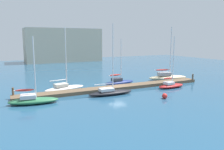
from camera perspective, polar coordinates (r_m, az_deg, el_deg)
ground_plane at (r=35.49m, az=1.42°, el=-3.65°), size 120.00×120.00×0.00m
dock_pier at (r=35.43m, az=1.43°, el=-3.25°), size 31.19×2.20×0.51m
dock_piling_near_end at (r=32.42m, az=-24.06°, el=-4.29°), size 0.28×0.28×1.54m
dock_piling_far_end at (r=43.68m, az=20.01°, el=-0.75°), size 0.28×0.28×1.54m
sailboat_0 at (r=29.10m, az=-19.67°, el=-5.98°), size 6.18×2.85×8.21m
sailboat_1 at (r=35.07m, az=-12.11°, el=-3.14°), size 6.75×3.21×9.69m
sailboat_2 at (r=31.74m, az=-0.44°, el=-4.28°), size 6.74×1.90×10.00m
sailboat_3 at (r=38.97m, az=1.84°, el=-1.69°), size 5.92×2.12×7.94m
sailboat_4 at (r=37.64m, az=14.88°, el=-2.44°), size 5.13×1.95×8.31m
sailboat_5 at (r=44.58m, az=14.02°, el=-0.44°), size 8.09×3.87×10.21m
mooring_buoy_red at (r=30.68m, az=13.37°, el=-5.25°), size 0.72×0.72×0.72m
harbor_building_distant at (r=82.15m, az=-12.48°, el=7.49°), size 25.87×11.01×11.62m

